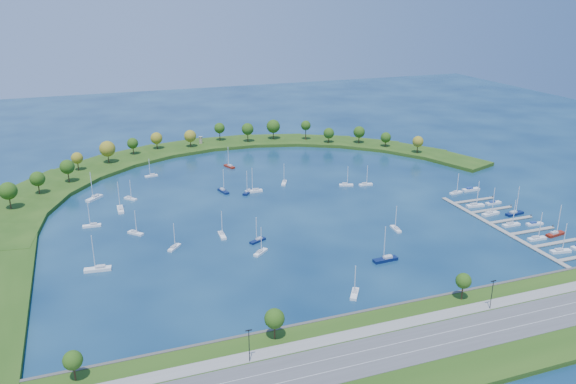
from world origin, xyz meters
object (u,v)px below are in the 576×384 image
object	(u,v)px
moored_boat_5	(130,198)
docked_boat_0	(561,250)
docked_boat_4	(511,224)
docked_boat_6	(490,213)
moored_boat_11	(355,293)
docked_boat_5	(534,224)
moored_boat_9	(120,209)
docked_boat_2	(537,238)
moored_boat_3	(248,191)
moored_boat_14	(258,240)
moored_boat_19	(222,234)
moored_boat_20	(94,198)
moored_boat_13	(284,182)
moored_boat_4	(254,190)
docked_boat_11	(471,189)
dock_system	(513,227)
moored_boat_7	(92,225)
docked_boat_9	(493,203)
moored_boat_12	(174,247)
moored_boat_10	(386,259)
docked_boat_8	(475,205)
moored_boat_15	(223,190)
docked_boat_3	(555,233)
harbor_tower	(201,140)
moored_boat_0	(261,252)
docked_boat_10	(456,192)
moored_boat_6	(229,166)
docked_boat_7	(514,213)
moored_boat_1	(396,228)
moored_boat_8	(346,184)
moored_boat_18	(98,268)
moored_boat_16	(151,175)
moored_boat_17	(366,184)

from	to	relation	value
moored_boat_5	docked_boat_0	xyz separation A→B (m)	(153.47, -119.47, 0.05)
docked_boat_4	docked_boat_6	distance (m)	13.76
moored_boat_11	docked_boat_5	world-z (taller)	moored_boat_11
moored_boat_9	docked_boat_2	xyz separation A→B (m)	(159.35, -92.89, -0.06)
moored_boat_3	moored_boat_14	size ratio (longest dim) A/B	1.10
moored_boat_19	moored_boat_20	bearing A→B (deg)	-140.96
moored_boat_13	moored_boat_5	bearing A→B (deg)	-66.12
moored_boat_4	docked_boat_11	world-z (taller)	moored_boat_4
docked_boat_11	moored_boat_13	bearing A→B (deg)	153.80
dock_system	moored_boat_9	world-z (taller)	moored_boat_9
moored_boat_9	docked_boat_2	bearing A→B (deg)	-120.12
moored_boat_7	docked_boat_4	bearing A→B (deg)	163.22
moored_boat_7	docked_boat_9	xyz separation A→B (m)	(183.04, -37.12, -0.28)
moored_boat_12	docked_boat_2	world-z (taller)	docked_boat_2
docked_boat_2	dock_system	bearing A→B (deg)	93.42
moored_boat_10	docked_boat_8	distance (m)	77.44
moored_boat_15	moored_boat_11	bearing A→B (deg)	-6.31
moored_boat_7	moored_boat_4	bearing A→B (deg)	-163.72
moored_boat_11	moored_boat_12	bearing A→B (deg)	-105.07
docked_boat_3	docked_boat_4	xyz separation A→B (m)	(-10.48, 14.66, -0.04)
moored_boat_5	moored_boat_9	distance (m)	14.98
moored_boat_14	docked_boat_9	xyz separation A→B (m)	(119.59, 2.53, -0.27)
harbor_tower	docked_boat_0	world-z (taller)	docked_boat_0
moored_boat_9	moored_boat_20	distance (m)	22.91
moored_boat_0	moored_boat_4	xyz separation A→B (m)	(18.31, 69.48, 0.06)
moored_boat_4	docked_boat_10	world-z (taller)	moored_boat_4
moored_boat_6	docked_boat_5	size ratio (longest dim) A/B	1.57
moored_boat_11	moored_boat_12	world-z (taller)	moored_boat_11
docked_boat_7	docked_boat_8	bearing A→B (deg)	119.09
moored_boat_4	moored_boat_11	world-z (taller)	moored_boat_4
moored_boat_1	docked_boat_7	world-z (taller)	docked_boat_7
moored_boat_8	docked_boat_6	bearing A→B (deg)	-33.99
moored_boat_18	moored_boat_20	bearing A→B (deg)	-85.05
moored_boat_8	docked_boat_10	distance (m)	55.87
docked_boat_5	docked_boat_7	xyz separation A→B (m)	(0.01, 12.68, 0.38)
moored_boat_16	docked_boat_10	size ratio (longest dim) A/B	0.97
moored_boat_5	moored_boat_12	size ratio (longest dim) A/B	0.98
moored_boat_10	moored_boat_3	bearing A→B (deg)	-75.53
moored_boat_10	docked_boat_10	bearing A→B (deg)	-144.90
dock_system	moored_boat_18	xyz separation A→B (m)	(-171.84, 19.53, 0.63)
moored_boat_5	moored_boat_13	world-z (taller)	moored_boat_13
docked_boat_6	docked_boat_9	bearing A→B (deg)	39.63
moored_boat_16	docked_boat_6	distance (m)	177.84
dock_system	docked_boat_8	size ratio (longest dim) A/B	6.39
moored_boat_3	moored_boat_11	world-z (taller)	moored_boat_3
docked_boat_3	moored_boat_9	bearing A→B (deg)	143.87
moored_boat_8	docked_boat_3	world-z (taller)	docked_boat_3
moored_boat_1	moored_boat_17	bearing A→B (deg)	-10.36
moored_boat_12	moored_boat_15	world-z (taller)	moored_boat_15
moored_boat_4	docked_boat_9	xyz separation A→B (m)	(103.56, -55.90, -0.33)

